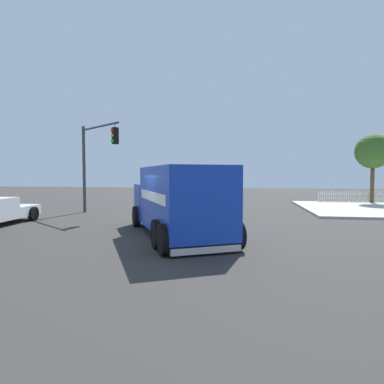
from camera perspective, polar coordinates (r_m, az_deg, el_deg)
The scene contains 6 objects.
ground_plane at distance 12.91m, azimuth -4.15°, elevation -8.24°, with size 100.00×100.00×0.00m, color #33302D.
sidewalk_corner_near at distance 27.04m, azimuth 30.25°, elevation -2.57°, with size 11.02×11.02×0.14m, color #B2ADA0.
delivery_truck at distance 13.30m, azimuth -2.53°, elevation -1.49°, with size 5.66×7.83×2.83m.
traffic_light_secondary at distance 21.80m, azimuth -16.70°, elevation 6.27°, with size 3.63×2.84×5.73m.
picket_fence_run at distance 31.94m, azimuth 26.84°, elevation -0.69°, with size 6.58×0.05×0.95m.
shade_tree_near at distance 31.77m, azimuth 29.00°, elevation 6.15°, with size 2.90×2.90×5.80m.
Camera 1 is at (-2.86, 12.33, 2.53)m, focal length 30.63 mm.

